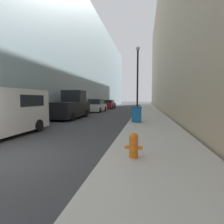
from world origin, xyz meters
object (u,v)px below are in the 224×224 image
trash_bin (137,114)px  lamppost (138,78)px  parked_sedan_near (96,106)px  parked_sedan_far (109,104)px  fire_hydrant (134,145)px  pickup_truck (71,107)px

trash_bin → lamppost: bearing=92.2°
parked_sedan_near → parked_sedan_far: size_ratio=1.01×
lamppost → parked_sedan_near: lamppost is taller
fire_hydrant → lamppost: bearing=92.2°
fire_hydrant → pickup_truck: pickup_truck is taller
pickup_truck → trash_bin: bearing=-23.3°
fire_hydrant → trash_bin: trash_bin is taller
trash_bin → parked_sedan_near: bearing=119.1°
pickup_truck → parked_sedan_far: bearing=89.7°
fire_hydrant → parked_sedan_far: 26.19m
fire_hydrant → parked_sedan_far: size_ratio=0.14×
lamppost → parked_sedan_far: bearing=112.8°
pickup_truck → lamppost: bearing=22.0°
lamppost → parked_sedan_near: 8.40m
fire_hydrant → parked_sedan_near: parked_sedan_near is taller
lamppost → parked_sedan_far: lamppost is taller
lamppost → pickup_truck: bearing=-158.0°
lamppost → pickup_truck: (-5.69, -2.31, -2.63)m
trash_bin → pickup_truck: size_ratio=0.20×
trash_bin → parked_sedan_far: parked_sedan_far is taller
parked_sedan_near → parked_sedan_far: 7.79m
parked_sedan_far → trash_bin: bearing=-72.4°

